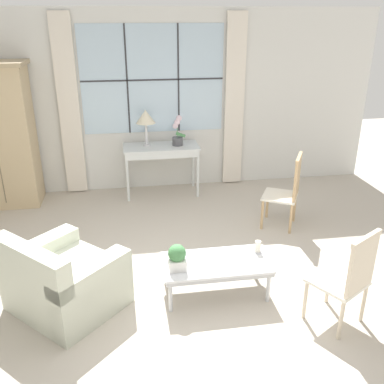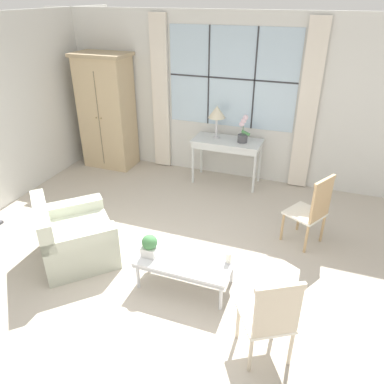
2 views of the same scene
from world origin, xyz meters
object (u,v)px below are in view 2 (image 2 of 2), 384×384
at_px(potted_orchid, 243,132).
at_px(pillar_candle, 229,258).
at_px(armchair_upholstered, 74,238).
at_px(side_chair_wooden, 313,208).
at_px(potted_plant_small, 150,245).
at_px(armoire, 107,112).
at_px(accent_chair_wooden, 271,317).
at_px(table_lamp, 217,113).
at_px(console_table, 227,145).
at_px(coffee_table, 185,262).

height_order(potted_orchid, pillar_candle, potted_orchid).
relative_size(armchair_upholstered, side_chair_wooden, 1.27).
bearing_deg(potted_plant_small, armoire, 128.26).
bearing_deg(accent_chair_wooden, table_lamp, 114.31).
bearing_deg(console_table, coffee_table, -83.98).
xyz_separation_m(coffee_table, pillar_candle, (0.47, 0.11, 0.10)).
relative_size(armoire, potted_orchid, 4.46).
height_order(armoire, pillar_candle, armoire).
bearing_deg(armoire, side_chair_wooden, -20.13).
bearing_deg(table_lamp, pillar_candle, -70.00).
relative_size(side_chair_wooden, potted_plant_small, 3.89).
bearing_deg(potted_orchid, side_chair_wooden, -47.84).
relative_size(armchair_upholstered, potted_plant_small, 4.93).
bearing_deg(console_table, accent_chair_wooden, -68.45).
relative_size(console_table, side_chair_wooden, 1.15).
distance_m(table_lamp, side_chair_wooden, 2.41).
distance_m(armchair_upholstered, accent_chair_wooden, 2.68).
height_order(armoire, potted_orchid, armoire).
height_order(potted_plant_small, pillar_candle, potted_plant_small).
height_order(accent_chair_wooden, potted_plant_small, accent_chair_wooden).
relative_size(potted_orchid, side_chair_wooden, 0.46).
xyz_separation_m(armoire, table_lamp, (2.12, 0.06, 0.18)).
relative_size(armoire, side_chair_wooden, 2.06).
distance_m(potted_orchid, coffee_table, 2.83).
bearing_deg(console_table, pillar_candle, -73.91).
xyz_separation_m(armoire, accent_chair_wooden, (3.69, -3.43, -0.51)).
bearing_deg(table_lamp, side_chair_wooden, -39.88).
relative_size(accent_chair_wooden, potted_plant_small, 3.75).
bearing_deg(armoire, coffee_table, -46.35).
height_order(console_table, pillar_candle, console_table).
bearing_deg(accent_chair_wooden, armoire, 137.09).
bearing_deg(console_table, armchair_upholstered, -113.85).
xyz_separation_m(potted_orchid, potted_plant_small, (-0.37, -2.82, -0.47)).
bearing_deg(table_lamp, console_table, -12.79).
height_order(side_chair_wooden, coffee_table, side_chair_wooden).
relative_size(table_lamp, potted_plant_small, 2.14).
bearing_deg(armoire, console_table, 0.16).
bearing_deg(table_lamp, potted_plant_small, -87.92).
bearing_deg(pillar_candle, armchair_upholstered, -176.95).
bearing_deg(armchair_upholstered, armoire, 112.12).
xyz_separation_m(console_table, table_lamp, (-0.22, 0.05, 0.53)).
height_order(console_table, potted_orchid, potted_orchid).
relative_size(console_table, potted_plant_small, 4.47).
relative_size(armchair_upholstered, coffee_table, 1.19).
bearing_deg(coffee_table, accent_chair_wooden, -32.54).
height_order(armoire, table_lamp, armoire).
distance_m(side_chair_wooden, coffee_table, 1.85).
bearing_deg(armchair_upholstered, pillar_candle, 3.05).
relative_size(console_table, accent_chair_wooden, 1.19).
relative_size(table_lamp, side_chair_wooden, 0.55).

